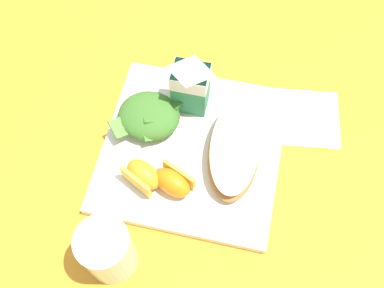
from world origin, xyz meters
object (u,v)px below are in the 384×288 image
at_px(cheesy_pizza_bread, 234,150).
at_px(orange_wedge_middle, 173,182).
at_px(white_plate, 192,149).
at_px(orange_wedge_front, 143,175).
at_px(paper_napkin, 306,118).
at_px(green_salad_pile, 149,116).
at_px(drinking_clear_cup, 108,251).
at_px(milk_carton, 191,83).

xyz_separation_m(cheesy_pizza_bread, orange_wedge_middle, (-0.08, -0.07, 0.00)).
height_order(white_plate, orange_wedge_front, orange_wedge_front).
bearing_deg(paper_napkin, green_salad_pile, -163.73).
bearing_deg(drinking_clear_cup, cheesy_pizza_bread, 54.50).
relative_size(orange_wedge_middle, paper_napkin, 0.63).
relative_size(cheesy_pizza_bread, drinking_clear_cup, 1.64).
height_order(white_plate, green_salad_pile, green_salad_pile).
height_order(milk_carton, drinking_clear_cup, milk_carton).
bearing_deg(cheesy_pizza_bread, white_plate, -179.67).
distance_m(cheesy_pizza_bread, paper_napkin, 0.15).
bearing_deg(cheesy_pizza_bread, orange_wedge_front, -150.17).
height_order(cheesy_pizza_bread, milk_carton, milk_carton).
relative_size(white_plate, paper_napkin, 2.55).
distance_m(cheesy_pizza_bread, green_salad_pile, 0.15).
bearing_deg(green_salad_pile, drinking_clear_cup, -88.86).
relative_size(white_plate, orange_wedge_front, 4.01).
xyz_separation_m(green_salad_pile, milk_carton, (0.06, 0.05, 0.04)).
relative_size(orange_wedge_front, drinking_clear_cup, 0.65).
bearing_deg(orange_wedge_middle, milk_carton, 92.88).
relative_size(cheesy_pizza_bread, orange_wedge_middle, 2.53).
bearing_deg(orange_wedge_middle, cheesy_pizza_bread, 42.56).
xyz_separation_m(cheesy_pizza_bread, orange_wedge_front, (-0.13, -0.07, 0.00)).
bearing_deg(drinking_clear_cup, green_salad_pile, 91.14).
height_order(orange_wedge_front, drinking_clear_cup, drinking_clear_cup).
height_order(cheesy_pizza_bread, orange_wedge_front, orange_wedge_front).
bearing_deg(orange_wedge_front, milk_carton, 75.28).
bearing_deg(milk_carton, orange_wedge_front, -104.72).
relative_size(cheesy_pizza_bread, green_salad_pile, 1.54).
bearing_deg(paper_napkin, orange_wedge_middle, -136.93).
bearing_deg(cheesy_pizza_bread, drinking_clear_cup, -125.50).
bearing_deg(white_plate, orange_wedge_front, -129.67).
bearing_deg(orange_wedge_middle, white_plate, 80.29).
bearing_deg(drinking_clear_cup, paper_napkin, 50.27).
bearing_deg(white_plate, paper_napkin, 30.45).
bearing_deg(paper_napkin, drinking_clear_cup, -129.73).
height_order(orange_wedge_front, paper_napkin, orange_wedge_front).
height_order(green_salad_pile, orange_wedge_middle, same).
distance_m(white_plate, orange_wedge_middle, 0.08).
bearing_deg(milk_carton, cheesy_pizza_bread, -42.39).
distance_m(green_salad_pile, milk_carton, 0.09).
distance_m(cheesy_pizza_bread, orange_wedge_front, 0.15).
relative_size(milk_carton, orange_wedge_middle, 1.59).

